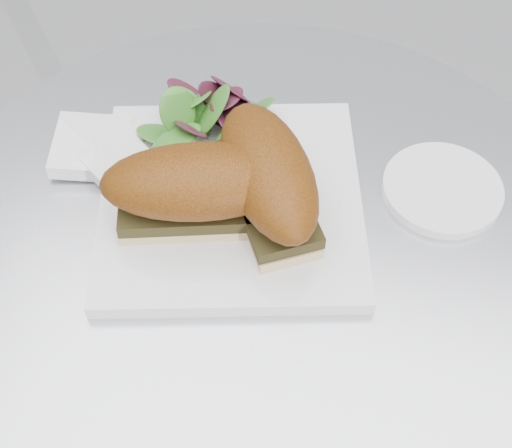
% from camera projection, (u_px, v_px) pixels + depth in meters
% --- Properties ---
extents(table, '(0.70, 0.70, 0.73)m').
position_uv_depth(table, '(260.00, 365.00, 0.88)').
color(table, silver).
rests_on(table, ground).
extents(plate, '(0.31, 0.31, 0.02)m').
position_uv_depth(plate, '(231.00, 200.00, 0.71)').
color(plate, white).
rests_on(plate, table).
extents(sandwich_left, '(0.20, 0.12, 0.08)m').
position_uv_depth(sandwich_left, '(199.00, 188.00, 0.65)').
color(sandwich_left, beige).
rests_on(sandwich_left, plate).
extents(sandwich_right, '(0.15, 0.19, 0.08)m').
position_uv_depth(sandwich_right, '(268.00, 177.00, 0.66)').
color(sandwich_right, beige).
rests_on(sandwich_right, plate).
extents(salad, '(0.12, 0.12, 0.05)m').
position_uv_depth(salad, '(219.00, 119.00, 0.73)').
color(salad, '#3D852B').
rests_on(salad, plate).
extents(napkin, '(0.12, 0.12, 0.02)m').
position_uv_depth(napkin, '(108.00, 159.00, 0.74)').
color(napkin, white).
rests_on(napkin, table).
extents(saucer, '(0.12, 0.12, 0.01)m').
position_uv_depth(saucer, '(442.00, 189.00, 0.72)').
color(saucer, white).
rests_on(saucer, table).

